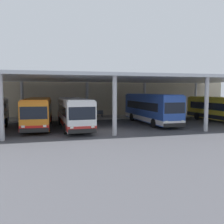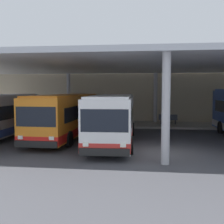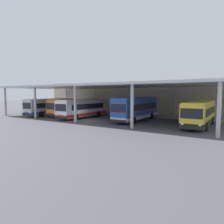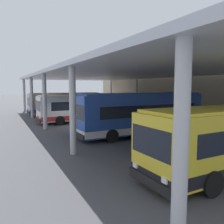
{
  "view_description": "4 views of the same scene",
  "coord_description": "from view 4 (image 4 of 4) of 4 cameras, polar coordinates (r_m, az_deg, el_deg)",
  "views": [
    {
      "loc": [
        -5.59,
        -23.31,
        3.94
      ],
      "look_at": [
        1.8,
        5.43,
        1.4
      ],
      "focal_mm": 39.42,
      "sensor_mm": 36.0,
      "label": 1
    },
    {
      "loc": [
        -0.9,
        -15.66,
        3.52
      ],
      "look_at": [
        -3.48,
        5.08,
        1.84
      ],
      "focal_mm": 44.62,
      "sensor_mm": 36.0,
      "label": 2
    },
    {
      "loc": [
        21.01,
        -24.23,
        4.16
      ],
      "look_at": [
        3.31,
        2.04,
        1.34
      ],
      "focal_mm": 33.3,
      "sensor_mm": 36.0,
      "label": 3
    },
    {
      "loc": [
        22.85,
        -6.52,
        4.11
      ],
      "look_at": [
        3.73,
        2.82,
        1.78
      ],
      "focal_mm": 37.65,
      "sensor_mm": 36.0,
      "label": 4
    }
  ],
  "objects": [
    {
      "name": "bus_second_bay",
      "position": [
        31.47,
        -6.51,
        1.73
      ],
      "size": [
        2.95,
        10.6,
        3.17
      ],
      "color": "orange",
      "rests_on": "ground"
    },
    {
      "name": "bench_waiting",
      "position": [
        28.58,
        14.13,
        -0.88
      ],
      "size": [
        1.8,
        0.45,
        0.92
      ],
      "color": "#4C515B",
      "rests_on": "platform_kerb"
    },
    {
      "name": "canopy_shelter",
      "position": [
        25.84,
        1.73,
        8.85
      ],
      "size": [
        40.0,
        17.0,
        5.55
      ],
      "color": "silver",
      "rests_on": "ground"
    },
    {
      "name": "bus_nearest_bay",
      "position": [
        35.48,
        -11.3,
        2.15
      ],
      "size": [
        2.84,
        10.57,
        3.17
      ],
      "color": "#B7B7BC",
      "rests_on": "ground"
    },
    {
      "name": "bus_middle_bay",
      "position": [
        27.56,
        -6.8,
        1.09
      ],
      "size": [
        2.99,
        10.61,
        3.17
      ],
      "color": "white",
      "rests_on": "ground"
    },
    {
      "name": "platform_kerb",
      "position": [
        29.53,
        12.5,
        -1.73
      ],
      "size": [
        42.0,
        4.5,
        0.18
      ],
      "primitive_type": "cube",
      "color": "#A39E93",
      "rests_on": "ground"
    },
    {
      "name": "station_building_facade",
      "position": [
        31.39,
        17.31,
        4.65
      ],
      "size": [
        48.0,
        1.6,
        6.79
      ],
      "primitive_type": "cube",
      "color": "#C1B293",
      "rests_on": "ground"
    },
    {
      "name": "ground_plane",
      "position": [
        24.11,
        -9.98,
        -3.67
      ],
      "size": [
        200.0,
        200.0,
        0.0
      ],
      "primitive_type": "plane",
      "color": "#47474C"
    },
    {
      "name": "bus_far_bay",
      "position": [
        19.87,
        7.22,
        -0.37
      ],
      "size": [
        2.97,
        11.4,
        3.57
      ],
      "color": "#284CA8",
      "rests_on": "ground"
    }
  ]
}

